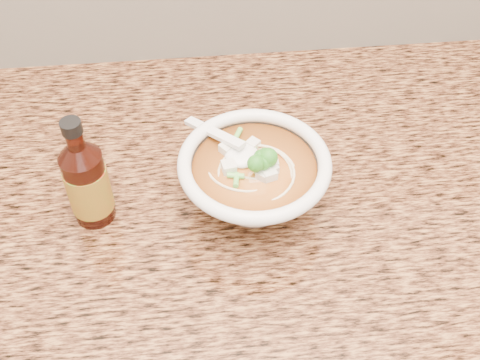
{
  "coord_description": "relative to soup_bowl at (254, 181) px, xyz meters",
  "views": [
    {
      "loc": [
        -0.11,
        1.06,
        1.59
      ],
      "look_at": [
        -0.05,
        1.62,
        0.95
      ],
      "focal_mm": 45.0,
      "sensor_mm": 36.0,
      "label": 1
    }
  ],
  "objects": [
    {
      "name": "hot_sauce_bottle",
      "position": [
        -0.23,
        0.0,
        0.02
      ],
      "size": [
        0.08,
        0.08,
        0.18
      ],
      "rotation": [
        0.0,
        0.0,
        0.29
      ],
      "color": "#401108",
      "rests_on": "counter_slab"
    },
    {
      "name": "soup_bowl",
      "position": [
        0.0,
        0.0,
        0.0
      ],
      "size": [
        0.21,
        0.22,
        0.12
      ],
      "rotation": [
        0.0,
        0.0,
        -0.31
      ],
      "color": "white",
      "rests_on": "counter_slab"
    },
    {
      "name": "cabinet",
      "position": [
        0.03,
        0.06,
        -0.52
      ],
      "size": [
        4.0,
        0.65,
        0.86
      ],
      "primitive_type": "cube",
      "color": "black",
      "rests_on": "ground"
    },
    {
      "name": "counter_slab",
      "position": [
        0.03,
        0.06,
        -0.07
      ],
      "size": [
        4.0,
        0.68,
        0.04
      ],
      "primitive_type": "cube",
      "color": "#9F6B3A",
      "rests_on": "cabinet"
    }
  ]
}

